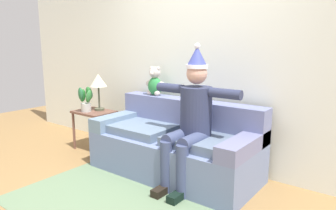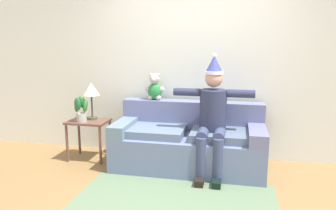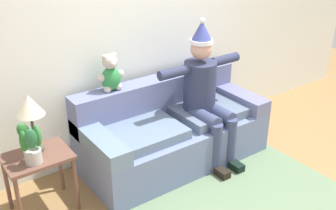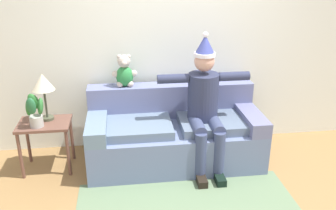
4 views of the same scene
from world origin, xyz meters
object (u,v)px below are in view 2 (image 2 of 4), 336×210
Objects in this scene: couch at (189,142)px; potted_plant at (81,109)px; teddy_bear at (155,88)px; table_lamp at (91,91)px; side_table at (89,127)px; person_seated at (212,114)px.

potted_plant is at bearing -175.73° from couch.
table_lamp is at bearing -166.56° from teddy_bear.
teddy_bear reaches higher than side_table.
potted_plant is (-1.81, 0.05, -0.03)m from person_seated.
potted_plant reaches higher than side_table.
table_lamp is 0.30m from potted_plant.
couch is 5.14× the size of teddy_bear.
person_seated is 1.75m from table_lamp.
table_lamp reaches higher than side_table.
person_seated is at bearing -27.75° from couch.
person_seated is 2.89× the size of table_lamp.
person_seated is 2.68× the size of side_table.
person_seated reaches higher than potted_plant.
couch is at bearing 4.27° from potted_plant.
teddy_bear is 0.67× the size of side_table.
teddy_bear is 1.09m from side_table.
couch reaches higher than side_table.
side_table is (-1.75, 0.14, -0.30)m from person_seated.
couch is at bearing -2.46° from table_lamp.
side_table is 1.08× the size of table_lamp.
side_table is (-1.44, -0.02, 0.14)m from couch.
side_table is at bearing -179.09° from couch.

